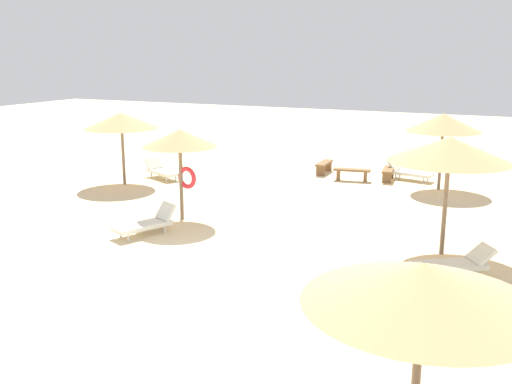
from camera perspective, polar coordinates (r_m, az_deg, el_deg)
The scene contains 13 objects.
ground_plane at distance 14.68m, azimuth -5.00°, elevation -7.04°, with size 80.00×80.00×0.00m, color beige.
parasol_0 at distance 23.14m, azimuth 17.84°, elevation 6.47°, with size 2.83×2.83×2.91m.
parasol_2 at distance 23.53m, azimuth -13.02°, elevation 6.80°, with size 2.91×2.91×2.86m.
parasol_3 at distance 18.11m, azimuth -7.44°, elevation 5.12°, with size 2.33×2.33×2.85m.
parasol_4 at distance 15.45m, azimuth 18.38°, elevation 3.95°, with size 3.07×3.07×3.09m.
parasol_5 at distance 7.66m, azimuth 15.99°, elevation -8.65°, with size 3.07×3.07×2.60m.
lounger_0 at distance 24.88m, azimuth 14.68°, elevation 1.89°, with size 1.95×1.01×0.79m.
lounger_2 at distance 24.67m, azimuth -9.20°, elevation 2.06°, with size 1.96×1.38×0.77m.
lounger_3 at distance 17.17m, azimuth -10.62°, elevation -3.02°, with size 1.32×1.94×0.81m.
lounger_4 at distance 14.54m, azimuth 18.82°, elevation -6.63°, with size 1.92×1.60×0.72m.
bench_0 at distance 25.59m, azimuth 6.67°, elevation 2.61°, with size 0.47×1.52×0.49m.
bench_1 at distance 24.63m, azimuth 12.80°, elevation 1.93°, with size 0.59×1.54×0.49m.
bench_2 at distance 24.22m, azimuth 9.35°, elevation 1.90°, with size 1.55×0.66×0.49m.
Camera 1 is at (6.96, -11.87, 5.14)m, focal length 40.94 mm.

